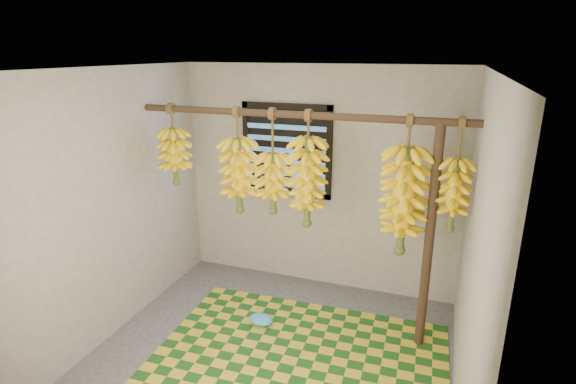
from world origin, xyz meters
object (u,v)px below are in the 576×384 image
at_px(banana_bunch_c, 273,183).
at_px(banana_bunch_e, 404,201).
at_px(support_post, 429,241).
at_px(banana_bunch_a, 175,156).
at_px(banana_bunch_b, 239,175).
at_px(banana_bunch_d, 308,182).
at_px(woven_mat, 295,367).
at_px(banana_bunch_f, 454,195).
at_px(plastic_bag, 261,320).

bearing_deg(banana_bunch_c, banana_bunch_e, 0.00).
xyz_separation_m(support_post, banana_bunch_a, (-2.43, -0.00, 0.54)).
distance_m(banana_bunch_b, banana_bunch_c, 0.34).
bearing_deg(banana_bunch_b, banana_bunch_d, 0.00).
relative_size(woven_mat, banana_bunch_f, 2.62).
distance_m(plastic_bag, banana_bunch_e, 1.77).
height_order(plastic_bag, banana_bunch_e, banana_bunch_e).
relative_size(woven_mat, plastic_bag, 10.22).
xyz_separation_m(plastic_bag, banana_bunch_c, (0.05, 0.22, 1.31)).
bearing_deg(plastic_bag, banana_bunch_b, 142.65).
height_order(banana_bunch_b, banana_bunch_f, same).
height_order(banana_bunch_a, banana_bunch_c, same).
relative_size(support_post, banana_bunch_e, 1.69).
relative_size(banana_bunch_a, banana_bunch_e, 0.67).
xyz_separation_m(woven_mat, banana_bunch_c, (-0.45, 0.68, 1.36)).
height_order(banana_bunch_d, banana_bunch_f, same).
xyz_separation_m(plastic_bag, banana_bunch_d, (0.38, 0.22, 1.35)).
bearing_deg(banana_bunch_a, banana_bunch_f, 0.00).
xyz_separation_m(woven_mat, banana_bunch_a, (-1.48, 0.68, 1.54)).
bearing_deg(banana_bunch_f, banana_bunch_d, -180.00).
bearing_deg(banana_bunch_c, banana_bunch_b, -180.00).
height_order(woven_mat, banana_bunch_a, banana_bunch_a).
distance_m(banana_bunch_c, banana_bunch_d, 0.33).
xyz_separation_m(banana_bunch_e, banana_bunch_f, (0.38, 0.00, 0.10)).
height_order(banana_bunch_b, banana_bunch_d, same).
bearing_deg(banana_bunch_b, woven_mat, -40.66).
distance_m(banana_bunch_d, banana_bunch_e, 0.84).
height_order(plastic_bag, banana_bunch_d, banana_bunch_d).
bearing_deg(banana_bunch_d, banana_bunch_c, 180.00).
relative_size(banana_bunch_d, banana_bunch_e, 0.89).
bearing_deg(plastic_bag, banana_bunch_e, 10.24).
xyz_separation_m(support_post, banana_bunch_d, (-1.07, -0.00, 0.41)).
xyz_separation_m(banana_bunch_d, banana_bunch_e, (0.84, 0.00, -0.08)).
relative_size(banana_bunch_a, banana_bunch_c, 0.81).
distance_m(woven_mat, banana_bunch_e, 1.65).
relative_size(plastic_bag, banana_bunch_c, 0.25).
height_order(banana_bunch_a, banana_bunch_b, same).
height_order(support_post, banana_bunch_e, banana_bunch_e).
xyz_separation_m(banana_bunch_a, banana_bunch_d, (1.36, 0.00, -0.13)).
bearing_deg(banana_bunch_f, plastic_bag, -172.17).
distance_m(woven_mat, banana_bunch_c, 1.59).
relative_size(banana_bunch_c, banana_bunch_f, 1.03).
xyz_separation_m(banana_bunch_a, banana_bunch_f, (2.58, 0.00, -0.12)).
bearing_deg(plastic_bag, banana_bunch_a, 167.27).
height_order(support_post, plastic_bag, support_post).
xyz_separation_m(plastic_bag, banana_bunch_e, (1.22, 0.22, 1.27)).
bearing_deg(banana_bunch_d, plastic_bag, -149.98).
height_order(plastic_bag, banana_bunch_c, banana_bunch_c).
bearing_deg(banana_bunch_d, support_post, 0.00).
distance_m(banana_bunch_a, banana_bunch_e, 2.20).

